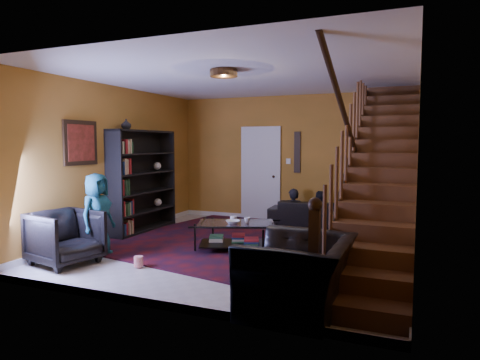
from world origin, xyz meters
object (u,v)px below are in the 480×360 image
(bookshelf, at_px, (143,183))
(armchair_right, at_px, (298,275))
(coffee_table, at_px, (236,234))
(armchair_left, at_px, (65,237))
(sofa, at_px, (316,214))

(bookshelf, relative_size, armchair_right, 1.68)
(armchair_right, distance_m, coffee_table, 2.62)
(armchair_left, relative_size, armchair_right, 0.72)
(armchair_left, height_order, armchair_right, armchair_left)
(coffee_table, bearing_deg, bookshelf, 161.78)
(armchair_left, distance_m, coffee_table, 2.57)
(bookshelf, xyz_separation_m, sofa, (3.08, 1.70, -0.69))
(armchair_left, bearing_deg, armchair_right, -85.08)
(coffee_table, bearing_deg, armchair_left, -140.05)
(armchair_left, distance_m, armchair_right, 3.58)
(bookshelf, height_order, armchair_left, bookshelf)
(armchair_right, relative_size, coffee_table, 0.85)
(bookshelf, xyz_separation_m, coffee_table, (2.33, -0.77, -0.70))
(sofa, bearing_deg, coffee_table, 68.79)
(bookshelf, height_order, armchair_right, bookshelf)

